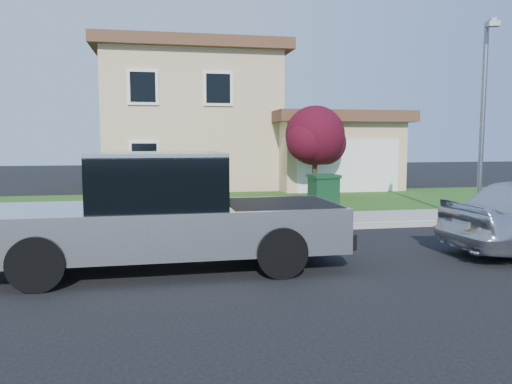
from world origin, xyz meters
TOP-DOWN VIEW (x-y plane):
  - ground at (0.00, 0.00)m, footprint 80.00×80.00m
  - curb at (1.00, 2.90)m, footprint 40.00×0.20m
  - sidewalk at (1.00, 4.00)m, footprint 40.00×2.00m
  - lawn at (1.00, 8.50)m, footprint 40.00×7.00m
  - house at (1.31, 16.38)m, footprint 14.00×11.30m
  - pickup_truck at (-1.45, -0.36)m, footprint 6.53×2.52m
  - woman at (-2.06, 1.33)m, footprint 0.56×0.40m
  - ornamental_tree at (4.63, 9.80)m, footprint 2.65×2.39m
  - trash_bin at (3.04, 4.05)m, footprint 0.78×0.89m
  - street_lamp at (7.08, 2.69)m, footprint 0.40×0.71m

SIDE VIEW (x-z plane):
  - ground at x=0.00m, z-range 0.00..0.00m
  - lawn at x=1.00m, z-range 0.00..0.10m
  - curb at x=1.00m, z-range 0.00..0.12m
  - sidewalk at x=1.00m, z-range 0.00..0.15m
  - woman at x=-2.06m, z-range -0.04..1.59m
  - trash_bin at x=3.04m, z-range 0.16..1.39m
  - pickup_truck at x=-1.45m, z-range -0.07..2.06m
  - ornamental_tree at x=4.63m, z-range 0.61..4.25m
  - street_lamp at x=7.08m, z-range 0.38..5.86m
  - house at x=1.31m, z-range -0.26..6.59m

